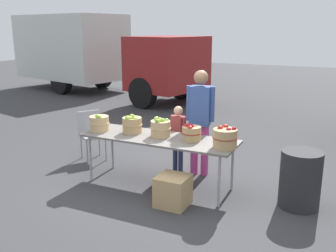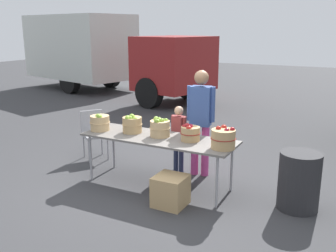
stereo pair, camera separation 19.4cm
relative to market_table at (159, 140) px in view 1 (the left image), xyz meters
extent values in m
plane|color=#38383A|center=(0.00, 0.00, -0.71)|extent=(40.00, 40.00, 0.00)
cube|color=slate|center=(0.00, 0.00, 0.02)|extent=(2.30, 0.76, 0.03)
cylinder|color=#99999E|center=(-1.03, -0.30, -0.35)|extent=(0.04, 0.04, 0.72)
cylinder|color=#99999E|center=(1.03, -0.30, -0.35)|extent=(0.04, 0.04, 0.72)
cylinder|color=#99999E|center=(-1.03, 0.30, -0.35)|extent=(0.04, 0.04, 0.72)
cylinder|color=#99999E|center=(1.03, 0.30, -0.35)|extent=(0.04, 0.04, 0.72)
cylinder|color=tan|center=(-1.00, -0.08, 0.16)|extent=(0.29, 0.29, 0.23)
torus|color=tan|center=(-1.00, -0.08, 0.17)|extent=(0.31, 0.31, 0.01)
sphere|color=#8CB738|center=(-1.00, -0.12, 0.27)|extent=(0.08, 0.08, 0.08)
sphere|color=#9EC647|center=(-0.94, -0.15, 0.27)|extent=(0.08, 0.08, 0.08)
sphere|color=#7AA833|center=(-0.94, -0.17, 0.28)|extent=(0.07, 0.07, 0.07)
sphere|color=#8CB738|center=(-0.94, -0.16, 0.28)|extent=(0.08, 0.08, 0.08)
sphere|color=#7AA833|center=(-1.00, -0.08, 0.27)|extent=(0.07, 0.07, 0.07)
cylinder|color=tan|center=(-0.48, 0.05, 0.16)|extent=(0.29, 0.29, 0.24)
torus|color=tan|center=(-0.48, 0.05, 0.17)|extent=(0.31, 0.31, 0.01)
sphere|color=#7AA833|center=(-0.55, 0.02, 0.27)|extent=(0.07, 0.07, 0.07)
sphere|color=#8CB738|center=(-0.47, -0.02, 0.27)|extent=(0.08, 0.08, 0.08)
sphere|color=#9EC647|center=(-0.40, 0.00, 0.27)|extent=(0.07, 0.07, 0.07)
sphere|color=#7AA833|center=(-0.48, 0.04, 0.30)|extent=(0.07, 0.07, 0.07)
sphere|color=#9EC647|center=(-0.47, 0.05, 0.27)|extent=(0.07, 0.07, 0.07)
sphere|color=#8CB738|center=(-0.50, -0.06, 0.28)|extent=(0.07, 0.07, 0.07)
sphere|color=#8CB738|center=(-0.46, 0.02, 0.30)|extent=(0.08, 0.08, 0.08)
cylinder|color=tan|center=(0.00, 0.05, 0.16)|extent=(0.29, 0.29, 0.24)
torus|color=tan|center=(0.00, 0.05, 0.17)|extent=(0.31, 0.31, 0.01)
sphere|color=#7AA833|center=(0.00, -0.03, 0.28)|extent=(0.08, 0.08, 0.08)
sphere|color=#8CB738|center=(0.04, 0.03, 0.29)|extent=(0.07, 0.07, 0.07)
sphere|color=#7AA833|center=(-0.01, 0.05, 0.28)|extent=(0.07, 0.07, 0.07)
sphere|color=#7AA833|center=(-0.03, 0.07, 0.29)|extent=(0.06, 0.06, 0.06)
sphere|color=#7AA833|center=(0.06, 0.12, 0.27)|extent=(0.07, 0.07, 0.07)
sphere|color=#9EC647|center=(-0.08, 0.08, 0.29)|extent=(0.08, 0.08, 0.08)
sphere|color=#7AA833|center=(0.00, -0.06, 0.29)|extent=(0.07, 0.07, 0.07)
cylinder|color=tan|center=(0.49, 0.05, 0.14)|extent=(0.27, 0.27, 0.20)
torus|color=maroon|center=(0.49, 0.05, 0.15)|extent=(0.29, 0.29, 0.01)
sphere|color=maroon|center=(0.48, 0.06, 0.24)|extent=(0.08, 0.08, 0.08)
sphere|color=maroon|center=(0.39, 0.05, 0.23)|extent=(0.07, 0.07, 0.07)
sphere|color=maroon|center=(0.49, 0.05, 0.24)|extent=(0.08, 0.08, 0.08)
sphere|color=maroon|center=(0.44, 0.04, 0.25)|extent=(0.08, 0.08, 0.08)
sphere|color=#B22319|center=(0.50, -0.03, 0.24)|extent=(0.08, 0.08, 0.08)
cylinder|color=tan|center=(1.02, -0.07, 0.17)|extent=(0.32, 0.32, 0.26)
torus|color=maroon|center=(1.02, -0.07, 0.18)|extent=(0.34, 0.34, 0.01)
sphere|color=#B22319|center=(0.94, -0.07, 0.30)|extent=(0.07, 0.07, 0.07)
sphere|color=maroon|center=(1.06, -0.08, 0.29)|extent=(0.08, 0.08, 0.08)
sphere|color=maroon|center=(1.12, -0.03, 0.30)|extent=(0.07, 0.07, 0.07)
sphere|color=#B22319|center=(0.98, 0.05, 0.29)|extent=(0.08, 0.08, 0.08)
cylinder|color=#CC3F8C|center=(0.46, 0.69, -0.30)|extent=(0.12, 0.12, 0.82)
cylinder|color=#CC3F8C|center=(0.29, 0.66, -0.30)|extent=(0.12, 0.12, 0.82)
cube|color=#334C8C|center=(0.38, 0.68, 0.42)|extent=(0.34, 0.27, 0.62)
sphere|color=#936B4C|center=(0.38, 0.68, 0.86)|extent=(0.22, 0.22, 0.22)
cylinder|color=#334C8C|center=(0.55, 0.71, 0.45)|extent=(0.09, 0.09, 0.55)
cylinder|color=#334C8C|center=(0.20, 0.65, 0.45)|extent=(0.09, 0.09, 0.55)
cylinder|color=#262D4C|center=(0.07, 0.62, -0.44)|extent=(0.08, 0.08, 0.54)
cylinder|color=#262D4C|center=(-0.03, 0.65, -0.44)|extent=(0.08, 0.08, 0.54)
cube|color=maroon|center=(0.02, 0.63, 0.03)|extent=(0.23, 0.19, 0.40)
sphere|color=tan|center=(0.02, 0.63, 0.32)|extent=(0.15, 0.15, 0.15)
cylinder|color=maroon|center=(0.13, 0.60, 0.05)|extent=(0.06, 0.06, 0.36)
cylinder|color=maroon|center=(-0.09, 0.66, 0.05)|extent=(0.06, 0.06, 0.36)
cube|color=silver|center=(-7.21, 6.86, 0.89)|extent=(4.60, 3.12, 2.30)
cube|color=maroon|center=(-2.64, 5.75, 0.54)|extent=(2.24, 2.46, 1.60)
cube|color=black|center=(-1.81, 5.55, 0.86)|extent=(0.45, 1.72, 0.80)
cylinder|color=black|center=(-2.57, 6.72, -0.26)|extent=(0.94, 0.48, 0.90)
cylinder|color=black|center=(-3.02, 4.87, -0.26)|extent=(0.94, 0.48, 0.90)
cylinder|color=black|center=(-6.40, 7.64, -0.26)|extent=(0.94, 0.48, 0.90)
cylinder|color=black|center=(-6.85, 5.79, -0.26)|extent=(0.94, 0.48, 0.90)
cube|color=#99999E|center=(-1.59, 0.53, -0.27)|extent=(0.56, 0.56, 0.04)
cube|color=#99999E|center=(-1.74, 0.63, -0.05)|extent=(0.25, 0.34, 0.40)
cylinder|color=gray|center=(-1.55, 0.29, -0.50)|extent=(0.02, 0.02, 0.42)
cylinder|color=gray|center=(-1.35, 0.57, -0.50)|extent=(0.02, 0.02, 0.42)
cylinder|color=gray|center=(-1.83, 0.49, -0.50)|extent=(0.02, 0.02, 0.42)
cylinder|color=gray|center=(-1.63, 0.77, -0.50)|extent=(0.02, 0.02, 0.42)
cylinder|color=#262628|center=(1.98, 0.17, -0.33)|extent=(0.53, 0.53, 0.76)
cube|color=tan|center=(0.47, -0.52, -0.51)|extent=(0.41, 0.41, 0.41)
camera|label=1|loc=(2.45, -4.80, 1.60)|focal=41.05mm
camera|label=2|loc=(2.62, -4.71, 1.60)|focal=41.05mm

